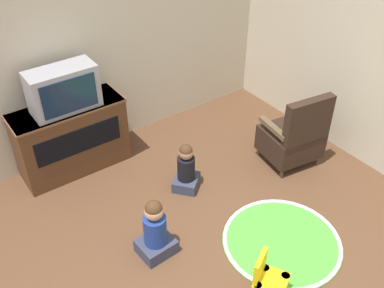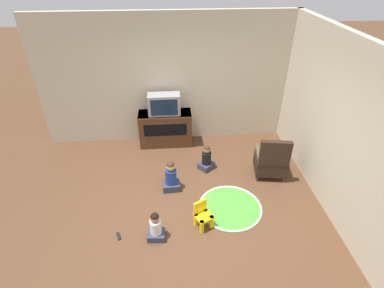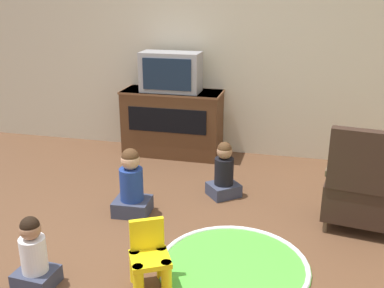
# 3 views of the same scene
# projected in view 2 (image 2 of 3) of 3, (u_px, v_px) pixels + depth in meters

# --- Properties ---
(ground_plane) EXTENTS (30.00, 30.00, 0.00)m
(ground_plane) POSITION_uv_depth(u_px,v_px,m) (190.00, 209.00, 5.10)
(ground_plane) COLOR brown
(wall_back) EXTENTS (5.39, 0.12, 2.77)m
(wall_back) POSITION_uv_depth(u_px,v_px,m) (167.00, 80.00, 6.33)
(wall_back) COLOR beige
(wall_back) RESTS_ON ground_plane
(wall_right) EXTENTS (0.12, 5.47, 2.77)m
(wall_right) POSITION_uv_depth(u_px,v_px,m) (353.00, 144.00, 4.28)
(wall_right) COLOR beige
(wall_right) RESTS_ON ground_plane
(tv_cabinet) EXTENTS (1.16, 0.46, 0.77)m
(tv_cabinet) POSITION_uv_depth(u_px,v_px,m) (165.00, 128.00, 6.62)
(tv_cabinet) COLOR #4C2D19
(tv_cabinet) RESTS_ON ground_plane
(television) EXTENTS (0.67, 0.32, 0.45)m
(television) POSITION_uv_depth(u_px,v_px,m) (164.00, 104.00, 6.26)
(television) COLOR #939399
(television) RESTS_ON tv_cabinet
(black_armchair) EXTENTS (0.65, 0.60, 0.90)m
(black_armchair) POSITION_uv_depth(u_px,v_px,m) (271.00, 161.00, 5.68)
(black_armchair) COLOR brown
(black_armchair) RESTS_ON ground_plane
(yellow_kid_chair) EXTENTS (0.34, 0.33, 0.45)m
(yellow_kid_chair) POSITION_uv_depth(u_px,v_px,m) (203.00, 217.00, 4.72)
(yellow_kid_chair) COLOR yellow
(yellow_kid_chair) RESTS_ON ground_plane
(play_mat) EXTENTS (1.10, 1.10, 0.04)m
(play_mat) POSITION_uv_depth(u_px,v_px,m) (230.00, 207.00, 5.13)
(play_mat) COLOR green
(play_mat) RESTS_ON ground_plane
(child_watching_left) EXTENTS (0.37, 0.36, 0.54)m
(child_watching_left) POSITION_uv_depth(u_px,v_px,m) (206.00, 159.00, 5.94)
(child_watching_left) COLOR #33384C
(child_watching_left) RESTS_ON ground_plane
(child_watching_center) EXTENTS (0.28, 0.24, 0.51)m
(child_watching_center) POSITION_uv_depth(u_px,v_px,m) (156.00, 227.00, 4.49)
(child_watching_center) COLOR #33384C
(child_watching_center) RESTS_ON ground_plane
(child_watching_right) EXTENTS (0.32, 0.29, 0.61)m
(child_watching_right) POSITION_uv_depth(u_px,v_px,m) (171.00, 177.00, 5.41)
(child_watching_right) COLOR #33384C
(child_watching_right) RESTS_ON ground_plane
(remote_control) EXTENTS (0.09, 0.16, 0.02)m
(remote_control) POSITION_uv_depth(u_px,v_px,m) (119.00, 236.00, 4.61)
(remote_control) COLOR black
(remote_control) RESTS_ON ground_plane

